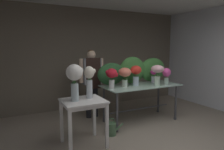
{
  "coord_description": "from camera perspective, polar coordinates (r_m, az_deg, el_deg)",
  "views": [
    {
      "loc": [
        -2.28,
        -2.09,
        1.68
      ],
      "look_at": [
        -0.48,
        1.44,
        1.13
      ],
      "focal_mm": 32.62,
      "sensor_mm": 36.0,
      "label": 1
    }
  ],
  "objects": [
    {
      "name": "wall_back",
      "position": [
        5.87,
        -4.16,
        4.76
      ],
      "size": [
        5.46,
        0.12,
        2.73
      ],
      "primitive_type": "cube",
      "color": "#706656",
      "rests_on": "ground"
    },
    {
      "name": "vase_crimson_ranunculus",
      "position": [
        4.12,
        -0.08,
        -0.27
      ],
      "size": [
        0.28,
        0.23,
        0.42
      ],
      "color": "silver",
      "rests_on": "display_table_glass"
    },
    {
      "name": "vase_white_roses_tall",
      "position": [
        3.35,
        -10.44,
        -0.66
      ],
      "size": [
        0.28,
        0.27,
        0.61
      ],
      "color": "silver",
      "rests_on": "side_table_white"
    },
    {
      "name": "vase_scarlet_hydrangea",
      "position": [
        4.47,
        6.72,
        0.46
      ],
      "size": [
        0.26,
        0.24,
        0.44
      ],
      "color": "silver",
      "rests_on": "display_table_glass"
    },
    {
      "name": "florist",
      "position": [
        4.81,
        -5.7,
        -0.39
      ],
      "size": [
        0.6,
        0.24,
        1.61
      ],
      "color": "#232328",
      "rests_on": "ground"
    },
    {
      "name": "display_table_glass",
      "position": [
        4.64,
        8.04,
        -4.52
      ],
      "size": [
        1.74,
        0.81,
        0.84
      ],
      "color": "#AACBBE",
      "rests_on": "ground"
    },
    {
      "name": "vase_blush_freesia",
      "position": [
        4.55,
        12.59,
        0.88
      ],
      "size": [
        0.28,
        0.28,
        0.45
      ],
      "color": "silver",
      "rests_on": "display_table_glass"
    },
    {
      "name": "ground_plane",
      "position": [
        4.7,
        4.1,
        -13.11
      ],
      "size": [
        7.26,
        7.26,
        0.0
      ],
      "primitive_type": "plane",
      "color": "gray"
    },
    {
      "name": "vase_fuchsia_carnations",
      "position": [
        4.77,
        14.98,
        0.18
      ],
      "size": [
        0.22,
        0.18,
        0.37
      ],
      "color": "silver",
      "rests_on": "display_table_glass"
    },
    {
      "name": "wall_right",
      "position": [
        6.26,
        26.19,
        4.17
      ],
      "size": [
        0.12,
        3.42,
        2.73
      ],
      "primitive_type": "cube",
      "color": "silver",
      "rests_on": "ground"
    },
    {
      "name": "vase_coral_anemones",
      "position": [
        4.33,
        3.65,
        0.28
      ],
      "size": [
        0.28,
        0.27,
        0.41
      ],
      "color": "silver",
      "rests_on": "display_table_glass"
    },
    {
      "name": "vase_magenta_roses",
      "position": [
        4.88,
        11.55,
        0.07
      ],
      "size": [
        0.16,
        0.15,
        0.33
      ],
      "color": "silver",
      "rests_on": "display_table_glass"
    },
    {
      "name": "watering_can",
      "position": [
        4.03,
        -0.09,
        -14.84
      ],
      "size": [
        0.35,
        0.18,
        0.34
      ],
      "color": "#4C704C",
      "rests_on": "ground"
    },
    {
      "name": "side_table_white",
      "position": [
        3.5,
        -8.07,
        -8.68
      ],
      "size": [
        0.7,
        0.63,
        0.8
      ],
      "color": "white",
      "rests_on": "ground"
    },
    {
      "name": "foliage_backdrop",
      "position": [
        4.81,
        6.3,
        1.16
      ],
      "size": [
        1.85,
        0.26,
        0.62
      ],
      "color": "#28562D",
      "rests_on": "display_table_glass"
    },
    {
      "name": "vase_cream_lisianthus_tall",
      "position": [
        3.51,
        -6.33,
        -1.29
      ],
      "size": [
        0.21,
        0.18,
        0.56
      ],
      "color": "silver",
      "rests_on": "side_table_white"
    }
  ]
}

